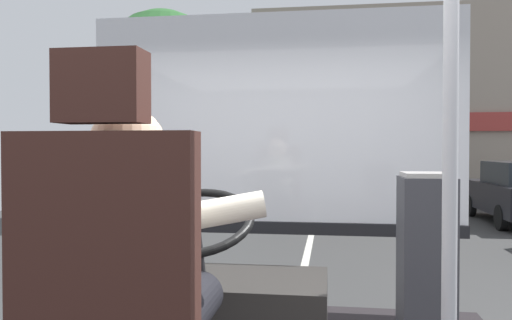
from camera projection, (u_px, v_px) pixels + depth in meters
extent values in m
cube|color=#3A3A3A|center=(311.00, 235.00, 10.54)|extent=(18.00, 44.00, 0.05)
cube|color=silver|center=(311.00, 234.00, 10.54)|extent=(0.12, 39.60, 0.00)
cube|color=#381E19|center=(103.00, 263.00, 1.27)|extent=(0.48, 0.10, 0.66)
cube|color=#381E19|center=(102.00, 87.00, 1.26)|extent=(0.22, 0.10, 0.18)
cylinder|color=black|center=(180.00, 317.00, 1.61)|extent=(0.17, 0.52, 0.17)
cylinder|color=black|center=(124.00, 314.00, 1.64)|extent=(0.17, 0.52, 0.17)
cylinder|color=silver|center=(128.00, 274.00, 1.43)|extent=(0.34, 0.34, 0.53)
cube|color=#70934C|center=(150.00, 240.00, 1.60)|extent=(0.06, 0.01, 0.33)
sphere|color=beige|center=(127.00, 145.00, 1.42)|extent=(0.21, 0.21, 0.21)
cylinder|color=silver|center=(187.00, 217.00, 1.65)|extent=(0.53, 0.21, 0.17)
cylinder|color=silver|center=(128.00, 216.00, 1.68)|extent=(0.53, 0.21, 0.17)
cube|color=#282623|center=(216.00, 316.00, 2.54)|extent=(1.10, 0.56, 0.40)
cylinder|color=black|center=(197.00, 267.00, 2.17)|extent=(0.07, 0.25, 0.45)
torus|color=black|center=(191.00, 221.00, 2.08)|extent=(0.52, 0.50, 0.24)
cylinder|color=black|center=(191.00, 221.00, 2.08)|extent=(0.15, 0.15, 0.09)
cylinder|color=#B7B7BC|center=(450.00, 143.00, 1.50)|extent=(0.04, 0.04, 2.11)
cube|color=#333338|center=(426.00, 281.00, 2.22)|extent=(0.22, 0.26, 0.91)
cube|color=#9E9993|center=(426.00, 175.00, 2.21)|extent=(0.20, 0.24, 0.02)
cube|color=silver|center=(273.00, 117.00, 3.40)|extent=(2.50, 0.01, 1.40)
cube|color=black|center=(273.00, 227.00, 3.41)|extent=(2.50, 0.08, 0.08)
cylinder|color=#4C3828|center=(163.00, 166.00, 13.18)|extent=(0.33, 0.33, 2.66)
sphere|color=#2C642D|center=(163.00, 74.00, 13.13)|extent=(3.25, 3.25, 3.25)
cube|color=gray|center=(433.00, 108.00, 19.01)|extent=(13.01, 4.94, 6.60)
cube|color=#9E332D|center=(449.00, 122.00, 16.52)|extent=(12.49, 0.12, 0.60)
cylinder|color=black|center=(471.00, 206.00, 13.37)|extent=(0.14, 0.55, 0.55)
cylinder|color=black|center=(501.00, 218.00, 11.03)|extent=(0.14, 0.55, 0.55)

